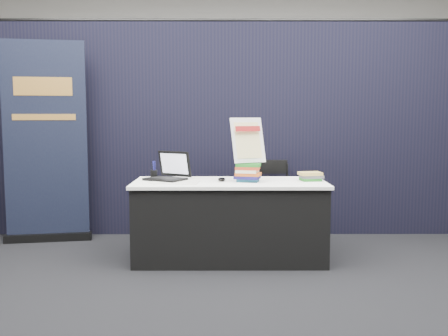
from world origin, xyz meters
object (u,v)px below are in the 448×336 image
display_table (230,220)px  pullup_banner (46,154)px  info_sign (248,141)px  book_stack_short (310,176)px  laptop (166,173)px  stacking_chair (271,197)px  book_stack_tall (248,173)px

display_table → pullup_banner: bearing=160.2°
info_sign → display_table: bearing=154.4°
info_sign → book_stack_short: bearing=-20.1°
laptop → stacking_chair: laptop is taller
info_sign → stacking_chair: (0.29, 0.71, -0.64)m
display_table → book_stack_tall: book_stack_tall is taller
display_table → info_sign: info_sign is taller
laptop → pullup_banner: size_ratio=0.21×
stacking_chair → book_stack_short: bearing=-68.0°
book_stack_tall → pullup_banner: size_ratio=0.11×
book_stack_tall → pullup_banner: pullup_banner is taller
book_stack_short → display_table: bearing=-177.0°
laptop → book_stack_short: laptop is taller
laptop → stacking_chair: 1.27m
display_table → stacking_chair: 0.85m
display_table → info_sign: size_ratio=4.13×
book_stack_tall → stacking_chair: size_ratio=0.28×
book_stack_tall → info_sign: 0.30m
info_sign → stacking_chair: info_sign is taller
book_stack_short → pullup_banner: size_ratio=0.10×
display_table → info_sign: (0.17, -0.00, 0.76)m
pullup_banner → stacking_chair: pullup_banner is taller
display_table → book_stack_short: size_ratio=8.53×
info_sign → stacking_chair: size_ratio=0.50×
pullup_banner → stacking_chair: (2.43, 0.00, -0.47)m
laptop → info_sign: 0.85m
book_stack_tall → book_stack_short: 0.60m
book_stack_short → info_sign: size_ratio=0.48×
book_stack_tall → pullup_banner: bearing=160.9°
info_sign → pullup_banner: size_ratio=0.20×
book_stack_short → stacking_chair: (-0.30, 0.67, -0.30)m
info_sign → laptop: bearing=146.7°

